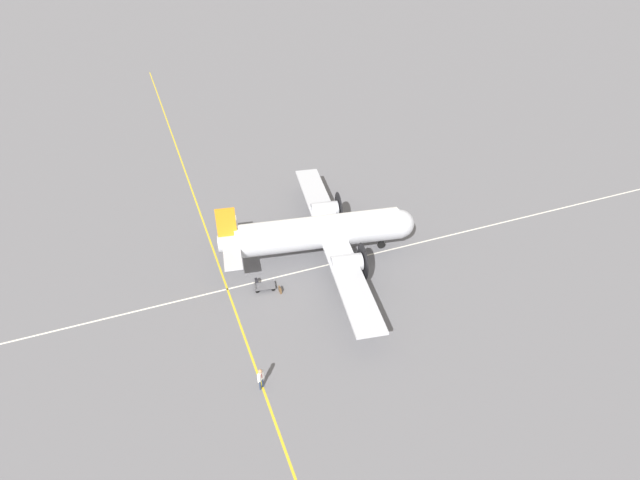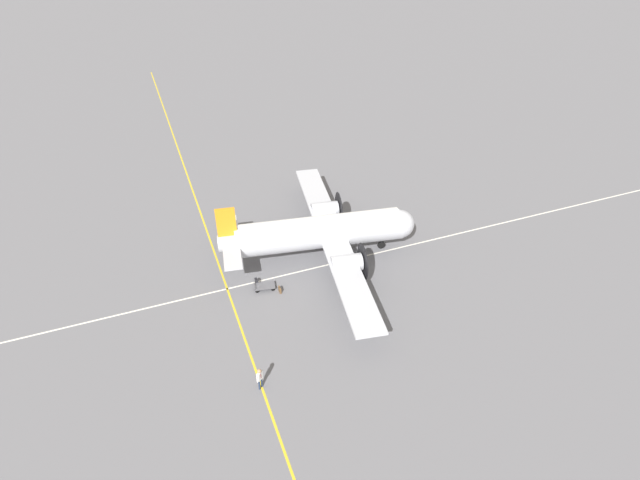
{
  "view_description": "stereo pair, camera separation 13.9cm",
  "coord_description": "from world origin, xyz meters",
  "px_view_note": "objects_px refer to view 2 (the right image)",
  "views": [
    {
      "loc": [
        32.58,
        -12.65,
        26.57
      ],
      "look_at": [
        0.0,
        0.0,
        1.69
      ],
      "focal_mm": 28.0,
      "sensor_mm": 36.0,
      "label": 1
    },
    {
      "loc": [
        32.63,
        -12.52,
        26.57
      ],
      "look_at": [
        0.0,
        0.0,
        1.69
      ],
      "focal_mm": 28.0,
      "sensor_mm": 36.0,
      "label": 2
    }
  ],
  "objects_px": {
    "suitcase_near_door": "(256,282)",
    "baggage_cart": "(264,286)",
    "airliner_main": "(325,231)",
    "crew_foreground": "(260,377)",
    "suitcase_upright_spare": "(280,290)"
  },
  "relations": [
    {
      "from": "suitcase_near_door",
      "to": "baggage_cart",
      "type": "xyz_separation_m",
      "value": [
        0.76,
        0.44,
        -0.01
      ]
    },
    {
      "from": "airliner_main",
      "to": "baggage_cart",
      "type": "relative_size",
      "value": 13.35
    },
    {
      "from": "airliner_main",
      "to": "crew_foreground",
      "type": "distance_m",
      "value": 14.95
    },
    {
      "from": "crew_foreground",
      "to": "suitcase_near_door",
      "type": "distance_m",
      "value": 10.43
    },
    {
      "from": "airliner_main",
      "to": "crew_foreground",
      "type": "height_order",
      "value": "airliner_main"
    },
    {
      "from": "baggage_cart",
      "to": "airliner_main",
      "type": "bearing_deg",
      "value": 31.57
    },
    {
      "from": "suitcase_upright_spare",
      "to": "baggage_cart",
      "type": "relative_size",
      "value": 0.28
    },
    {
      "from": "suitcase_upright_spare",
      "to": "baggage_cart",
      "type": "height_order",
      "value": "baggage_cart"
    },
    {
      "from": "suitcase_near_door",
      "to": "suitcase_upright_spare",
      "type": "bearing_deg",
      "value": 43.0
    },
    {
      "from": "airliner_main",
      "to": "suitcase_near_door",
      "type": "bearing_deg",
      "value": -156.59
    },
    {
      "from": "baggage_cart",
      "to": "suitcase_near_door",
      "type": "bearing_deg",
      "value": 130.28
    },
    {
      "from": "baggage_cart",
      "to": "crew_foreground",
      "type": "bearing_deg",
      "value": -96.89
    },
    {
      "from": "airliner_main",
      "to": "baggage_cart",
      "type": "height_order",
      "value": "airliner_main"
    },
    {
      "from": "airliner_main",
      "to": "crew_foreground",
      "type": "xyz_separation_m",
      "value": [
        11.78,
        -9.09,
        -1.46
      ]
    },
    {
      "from": "airliner_main",
      "to": "suitcase_upright_spare",
      "type": "relative_size",
      "value": 46.93
    }
  ]
}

